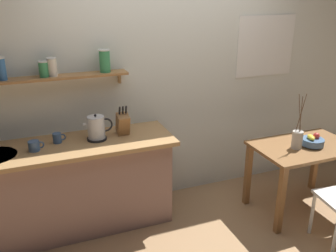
{
  "coord_description": "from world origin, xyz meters",
  "views": [
    {
      "loc": [
        -1.29,
        -2.81,
        2.19
      ],
      "look_at": [
        -0.1,
        0.25,
        0.95
      ],
      "focal_mm": 39.12,
      "sensor_mm": 36.0,
      "label": 1
    }
  ],
  "objects_px": {
    "electric_kettle": "(97,128)",
    "coffee_mug_by_sink": "(34,146)",
    "fruit_bowl": "(313,141)",
    "coffee_mug_spare": "(58,138)",
    "twig_vase": "(297,139)",
    "dining_table": "(303,156)",
    "knife_block": "(123,123)"
  },
  "relations": [
    {
      "from": "electric_kettle",
      "to": "knife_block",
      "type": "distance_m",
      "value": 0.26
    },
    {
      "from": "coffee_mug_spare",
      "to": "twig_vase",
      "type": "bearing_deg",
      "value": -15.1
    },
    {
      "from": "fruit_bowl",
      "to": "knife_block",
      "type": "distance_m",
      "value": 1.87
    },
    {
      "from": "fruit_bowl",
      "to": "coffee_mug_by_sink",
      "type": "xyz_separation_m",
      "value": [
        -2.57,
        0.49,
        0.16
      ]
    },
    {
      "from": "fruit_bowl",
      "to": "dining_table",
      "type": "bearing_deg",
      "value": 146.18
    },
    {
      "from": "knife_block",
      "to": "coffee_mug_by_sink",
      "type": "bearing_deg",
      "value": -173.7
    },
    {
      "from": "dining_table",
      "to": "knife_block",
      "type": "xyz_separation_m",
      "value": [
        -1.71,
        0.54,
        0.4
      ]
    },
    {
      "from": "dining_table",
      "to": "electric_kettle",
      "type": "bearing_deg",
      "value": 165.44
    },
    {
      "from": "dining_table",
      "to": "coffee_mug_spare",
      "type": "height_order",
      "value": "coffee_mug_spare"
    },
    {
      "from": "fruit_bowl",
      "to": "electric_kettle",
      "type": "xyz_separation_m",
      "value": [
        -2.02,
        0.55,
        0.22
      ]
    },
    {
      "from": "electric_kettle",
      "to": "twig_vase",
      "type": "bearing_deg",
      "value": -16.21
    },
    {
      "from": "twig_vase",
      "to": "electric_kettle",
      "type": "xyz_separation_m",
      "value": [
        -1.84,
        0.53,
        0.18
      ]
    },
    {
      "from": "electric_kettle",
      "to": "coffee_mug_spare",
      "type": "height_order",
      "value": "electric_kettle"
    },
    {
      "from": "fruit_bowl",
      "to": "electric_kettle",
      "type": "relative_size",
      "value": 0.81
    },
    {
      "from": "twig_vase",
      "to": "coffee_mug_by_sink",
      "type": "xyz_separation_m",
      "value": [
        -2.38,
        0.48,
        0.11
      ]
    },
    {
      "from": "electric_kettle",
      "to": "coffee_mug_by_sink",
      "type": "xyz_separation_m",
      "value": [
        -0.55,
        -0.06,
        -0.07
      ]
    },
    {
      "from": "coffee_mug_by_sink",
      "to": "fruit_bowl",
      "type": "bearing_deg",
      "value": -10.87
    },
    {
      "from": "knife_block",
      "to": "coffee_mug_by_sink",
      "type": "distance_m",
      "value": 0.81
    },
    {
      "from": "twig_vase",
      "to": "electric_kettle",
      "type": "bearing_deg",
      "value": 163.79
    },
    {
      "from": "fruit_bowl",
      "to": "coffee_mug_spare",
      "type": "height_order",
      "value": "coffee_mug_spare"
    },
    {
      "from": "dining_table",
      "to": "coffee_mug_by_sink",
      "type": "height_order",
      "value": "coffee_mug_by_sink"
    },
    {
      "from": "fruit_bowl",
      "to": "coffee_mug_by_sink",
      "type": "bearing_deg",
      "value": 169.13
    },
    {
      "from": "twig_vase",
      "to": "coffee_mug_spare",
      "type": "distance_m",
      "value": 2.26
    },
    {
      "from": "fruit_bowl",
      "to": "twig_vase",
      "type": "bearing_deg",
      "value": 175.6
    },
    {
      "from": "dining_table",
      "to": "coffee_mug_spare",
      "type": "bearing_deg",
      "value": 166.26
    },
    {
      "from": "knife_block",
      "to": "electric_kettle",
      "type": "bearing_deg",
      "value": -172.59
    },
    {
      "from": "electric_kettle",
      "to": "knife_block",
      "type": "relative_size",
      "value": 0.94
    },
    {
      "from": "coffee_mug_by_sink",
      "to": "twig_vase",
      "type": "bearing_deg",
      "value": -11.36
    },
    {
      "from": "electric_kettle",
      "to": "knife_block",
      "type": "height_order",
      "value": "knife_block"
    },
    {
      "from": "twig_vase",
      "to": "coffee_mug_by_sink",
      "type": "height_order",
      "value": "twig_vase"
    },
    {
      "from": "dining_table",
      "to": "fruit_bowl",
      "type": "relative_size",
      "value": 4.55
    },
    {
      "from": "dining_table",
      "to": "fruit_bowl",
      "type": "distance_m",
      "value": 0.19
    }
  ]
}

